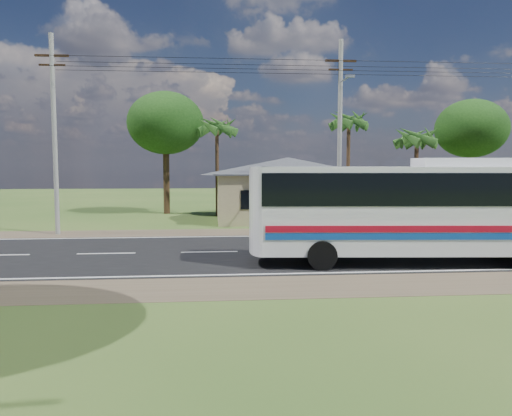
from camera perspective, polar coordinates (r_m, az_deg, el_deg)
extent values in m
plane|color=#2C4A1A|center=(22.78, 6.10, -4.90)|extent=(120.00, 120.00, 0.00)
cube|color=black|center=(22.78, 6.10, -4.87)|extent=(120.00, 10.00, 0.02)
cube|color=brown|center=(29.11, 3.65, -2.71)|extent=(120.00, 3.00, 0.01)
cube|color=brown|center=(16.58, 10.45, -8.69)|extent=(120.00, 3.00, 0.01)
cube|color=silver|center=(27.35, 4.22, -3.17)|extent=(120.00, 0.15, 0.01)
cube|color=silver|center=(18.27, 8.94, -7.32)|extent=(120.00, 0.15, 0.01)
cube|color=silver|center=(22.78, 6.10, -4.83)|extent=(120.00, 0.15, 0.01)
cube|color=tan|center=(35.50, 3.70, 1.27)|extent=(10.00, 8.00, 3.20)
cube|color=#4C4F54|center=(35.43, 3.71, 3.93)|extent=(10.60, 8.60, 0.10)
pyramid|color=#4C4F54|center=(35.43, 3.72, 5.79)|extent=(12.40, 10.00, 1.20)
cube|color=black|center=(31.17, -0.65, 0.94)|extent=(1.20, 0.08, 1.20)
cube|color=black|center=(31.53, 4.79, 0.97)|extent=(1.20, 0.08, 1.20)
cube|color=black|center=(32.18, 10.07, 1.00)|extent=(1.20, 0.08, 1.20)
cylinder|color=#362413|center=(32.52, 22.60, 0.02)|extent=(0.16, 0.16, 2.60)
cylinder|color=#362413|center=(35.74, 19.94, 0.52)|extent=(0.16, 0.16, 2.60)
cylinder|color=#362413|center=(37.90, 26.26, 0.54)|extent=(0.16, 0.16, 2.60)
cube|color=brown|center=(34.16, 25.57, 2.83)|extent=(5.20, 2.28, 0.90)
cube|color=brown|center=(36.07, 23.80, 2.98)|extent=(5.20, 2.28, 0.90)
cube|color=#362413|center=(35.10, 24.68, 3.48)|extent=(5.20, 0.12, 0.12)
cube|color=#9E9E99|center=(32.27, 25.50, -1.63)|extent=(7.00, 0.30, 0.90)
cylinder|color=#9E9E99|center=(29.85, -22.03, 7.70)|extent=(0.26, 0.26, 11.00)
cube|color=#362413|center=(30.39, -22.31, 15.82)|extent=(1.80, 0.12, 0.12)
cube|color=#362413|center=(30.30, -22.28, 14.89)|extent=(1.40, 0.10, 0.10)
cylinder|color=#9E9E99|center=(29.49, 9.54, 8.03)|extent=(0.26, 0.26, 11.00)
cube|color=#362413|center=(30.03, 9.67, 16.25)|extent=(1.80, 0.12, 0.12)
cube|color=#362413|center=(29.94, 9.65, 15.31)|extent=(1.40, 0.10, 0.10)
cylinder|color=gray|center=(28.86, 10.15, 14.29)|extent=(0.08, 2.00, 0.08)
cube|color=gray|center=(27.91, 10.70, 14.60)|extent=(0.50, 0.18, 0.12)
cylinder|color=black|center=(29.09, -6.43, 16.26)|extent=(16.00, 0.02, 0.02)
cylinder|color=black|center=(32.65, 22.95, 14.66)|extent=(15.00, 0.02, 0.02)
cylinder|color=#47301E|center=(35.81, 17.80, 3.31)|extent=(0.28, 0.28, 6.00)
cylinder|color=#47301E|center=(38.92, 10.48, 4.69)|extent=(0.28, 0.28, 7.50)
cylinder|color=#47301E|center=(38.03, -4.46, 4.38)|extent=(0.28, 0.28, 7.00)
cylinder|color=#47301E|center=(40.20, -10.21, 3.60)|extent=(0.50, 0.50, 5.95)
ellipsoid|color=#15360E|center=(40.32, -10.30, 9.54)|extent=(6.00, 6.00, 4.92)
cylinder|color=#47301E|center=(43.13, 23.21, 3.13)|extent=(0.50, 0.50, 5.60)
ellipsoid|color=#15360E|center=(43.21, 23.40, 8.33)|extent=(5.60, 5.60, 4.59)
cube|color=silver|center=(20.74, 19.31, -0.11)|extent=(13.46, 3.81, 3.32)
cube|color=black|center=(20.69, 19.37, 2.18)|extent=(13.52, 3.88, 1.22)
cube|color=black|center=(19.50, 0.64, 1.17)|extent=(0.33, 2.55, 1.99)
cube|color=maroon|center=(19.50, 20.64, -2.26)|extent=(13.02, 1.08, 0.24)
cube|color=#0D3E91|center=(19.53, 20.62, -3.06)|extent=(13.02, 1.08, 0.24)
cube|color=silver|center=(21.07, 22.29, 4.85)|extent=(3.45, 2.03, 0.33)
cylinder|color=black|center=(18.66, 7.55, -5.39)|extent=(1.13, 0.47, 1.11)
cylinder|color=black|center=(21.15, 6.59, -4.15)|extent=(1.13, 0.47, 1.11)
cylinder|color=black|center=(23.39, 25.83, -3.74)|extent=(1.13, 0.47, 1.11)
imported|color=black|center=(30.13, 20.52, -1.99)|extent=(1.62, 0.86, 0.81)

